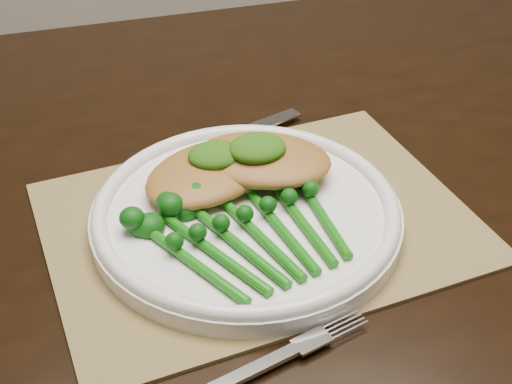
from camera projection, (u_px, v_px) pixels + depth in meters
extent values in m
cube|color=black|center=(302.00, 178.00, 0.79)|extent=(1.67, 1.03, 0.04)
cube|color=olive|center=(259.00, 222.00, 0.70)|extent=(0.45, 0.36, 0.00)
cylinder|color=white|center=(246.00, 216.00, 0.69)|extent=(0.30, 0.30, 0.02)
torus|color=white|center=(246.00, 208.00, 0.68)|extent=(0.29, 0.29, 0.02)
cube|color=silver|center=(179.00, 156.00, 0.78)|extent=(0.08, 0.05, 0.01)
cube|color=silver|center=(254.00, 128.00, 0.83)|extent=(0.12, 0.07, 0.00)
cube|color=silver|center=(254.00, 369.00, 0.54)|extent=(0.08, 0.04, 0.00)
ellipsoid|color=#9F6D2E|center=(209.00, 173.00, 0.71)|extent=(0.17, 0.16, 0.03)
ellipsoid|color=#9F6D2E|center=(262.00, 159.00, 0.71)|extent=(0.16, 0.14, 0.03)
ellipsoid|color=#194509|center=(215.00, 155.00, 0.70)|extent=(0.05, 0.05, 0.02)
ellipsoid|color=#194509|center=(257.00, 148.00, 0.70)|extent=(0.06, 0.05, 0.02)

